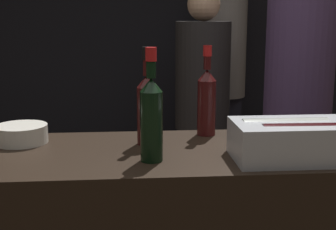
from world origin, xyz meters
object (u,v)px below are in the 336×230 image
object	(u,v)px
person_blond_tee	(202,102)
person_grey_polo	(224,73)
ice_bin_with_bottles	(293,139)
red_wine_bottle_black_foil	(147,107)
bowl_white	(21,133)
person_in_hoodie	(297,110)
red_wine_bottle_tall	(207,99)
red_wine_bottle_burgundy	(151,115)

from	to	relation	value
person_blond_tee	person_grey_polo	bearing A→B (deg)	-163.63
ice_bin_with_bottles	red_wine_bottle_black_foil	world-z (taller)	red_wine_bottle_black_foil
bowl_white	person_in_hoodie	xyz separation A→B (m)	(1.27, 0.62, -0.05)
ice_bin_with_bottles	person_in_hoodie	bearing A→B (deg)	69.02
bowl_white	red_wine_bottle_black_foil	world-z (taller)	red_wine_bottle_black_foil
red_wine_bottle_tall	person_grey_polo	xyz separation A→B (m)	(0.43, 1.77, -0.11)
person_grey_polo	person_blond_tee	bearing A→B (deg)	175.72
red_wine_bottle_tall	red_wine_bottle_black_foil	distance (m)	0.27
red_wine_bottle_tall	person_in_hoodie	bearing A→B (deg)	44.07
bowl_white	red_wine_bottle_burgundy	world-z (taller)	red_wine_bottle_burgundy
red_wine_bottle_black_foil	red_wine_bottle_tall	bearing A→B (deg)	26.54
person_blond_tee	red_wine_bottle_tall	bearing A→B (deg)	32.68
person_in_hoodie	person_blond_tee	distance (m)	0.78
person_in_hoodie	person_blond_tee	bearing A→B (deg)	-111.09
red_wine_bottle_black_foil	person_grey_polo	bearing A→B (deg)	70.53
red_wine_bottle_black_foil	person_in_hoodie	size ratio (longest dim) A/B	0.20
person_blond_tee	red_wine_bottle_black_foil	bearing A→B (deg)	23.66
red_wine_bottle_tall	red_wine_bottle_black_foil	bearing A→B (deg)	-153.46
red_wine_bottle_burgundy	person_in_hoodie	bearing A→B (deg)	47.53
red_wine_bottle_burgundy	person_grey_polo	world-z (taller)	person_grey_polo
red_wine_bottle_black_foil	person_blond_tee	size ratio (longest dim) A/B	0.21
ice_bin_with_bottles	red_wine_bottle_tall	size ratio (longest dim) A/B	1.10
red_wine_bottle_burgundy	person_blond_tee	bearing A→B (deg)	75.17
ice_bin_with_bottles	red_wine_bottle_black_foil	bearing A→B (deg)	154.32
ice_bin_with_bottles	bowl_white	size ratio (longest dim) A/B	2.02
ice_bin_with_bottles	red_wine_bottle_burgundy	distance (m)	0.47
ice_bin_with_bottles	person_grey_polo	xyz separation A→B (m)	(0.20, 2.11, -0.03)
bowl_white	red_wine_bottle_black_foil	size ratio (longest dim) A/B	0.54
bowl_white	red_wine_bottle_black_foil	bearing A→B (deg)	-6.83
ice_bin_with_bottles	person_in_hoodie	size ratio (longest dim) A/B	0.22
red_wine_bottle_black_foil	person_in_hoodie	world-z (taller)	person_in_hoodie
bowl_white	person_grey_polo	world-z (taller)	person_grey_polo
red_wine_bottle_burgundy	bowl_white	bearing A→B (deg)	151.04
ice_bin_with_bottles	person_blond_tee	bearing A→B (deg)	91.88
person_in_hoodie	bowl_white	bearing A→B (deg)	-25.98
red_wine_bottle_black_foil	person_blond_tee	world-z (taller)	person_blond_tee
red_wine_bottle_burgundy	red_wine_bottle_tall	world-z (taller)	red_wine_bottle_burgundy
person_blond_tee	bowl_white	bearing A→B (deg)	6.54
bowl_white	red_wine_bottle_burgundy	size ratio (longest dim) A/B	0.52
red_wine_bottle_tall	person_in_hoodie	world-z (taller)	person_in_hoodie
ice_bin_with_bottles	red_wine_bottle_tall	world-z (taller)	red_wine_bottle_tall
bowl_white	person_in_hoodie	world-z (taller)	person_in_hoodie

